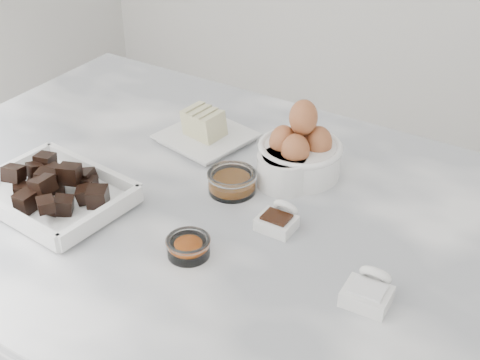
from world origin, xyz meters
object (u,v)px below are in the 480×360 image
(egg_bowl, at_px, (300,150))
(salt_spoon, at_px, (369,290))
(chocolate_dish, at_px, (54,189))
(honey_bowl, at_px, (232,181))
(sugar_ramekin, at_px, (284,169))
(butter_plate, at_px, (205,131))
(vanilla_spoon, at_px, (279,219))
(zest_bowl, at_px, (188,246))

(egg_bowl, xyz_separation_m, salt_spoon, (0.23, -0.24, -0.03))
(chocolate_dish, relative_size, honey_bowl, 3.00)
(sugar_ramekin, bearing_deg, butter_plate, 165.26)
(chocolate_dish, distance_m, salt_spoon, 0.53)
(honey_bowl, bearing_deg, vanilla_spoon, -21.64)
(butter_plate, relative_size, egg_bowl, 1.19)
(egg_bowl, bearing_deg, butter_plate, 178.04)
(honey_bowl, bearing_deg, chocolate_dish, -141.23)
(chocolate_dish, bearing_deg, sugar_ramekin, 40.41)
(butter_plate, relative_size, vanilla_spoon, 2.52)
(butter_plate, height_order, sugar_ramekin, butter_plate)
(sugar_ramekin, relative_size, honey_bowl, 1.10)
(butter_plate, height_order, honey_bowl, butter_plate)
(zest_bowl, bearing_deg, salt_spoon, 11.07)
(egg_bowl, bearing_deg, vanilla_spoon, -73.41)
(zest_bowl, xyz_separation_m, vanilla_spoon, (0.08, 0.13, -0.00))
(zest_bowl, distance_m, salt_spoon, 0.27)
(salt_spoon, bearing_deg, chocolate_dish, -173.76)
(sugar_ramekin, distance_m, vanilla_spoon, 0.12)
(chocolate_dish, height_order, salt_spoon, chocolate_dish)
(honey_bowl, bearing_deg, butter_plate, 139.22)
(zest_bowl, bearing_deg, vanilla_spoon, 58.99)
(egg_bowl, distance_m, vanilla_spoon, 0.17)
(sugar_ramekin, relative_size, zest_bowl, 1.40)
(zest_bowl, relative_size, vanilla_spoon, 0.96)
(honey_bowl, relative_size, salt_spoon, 1.07)
(butter_plate, xyz_separation_m, salt_spoon, (0.44, -0.24, -0.01))
(chocolate_dish, bearing_deg, vanilla_spoon, 21.72)
(honey_bowl, xyz_separation_m, zest_bowl, (0.04, -0.18, -0.00))
(chocolate_dish, bearing_deg, honey_bowl, 38.77)
(butter_plate, height_order, vanilla_spoon, butter_plate)
(zest_bowl, relative_size, salt_spoon, 0.85)
(sugar_ramekin, xyz_separation_m, egg_bowl, (0.01, 0.05, 0.02))
(chocolate_dish, xyz_separation_m, egg_bowl, (0.30, 0.29, 0.02))
(sugar_ramekin, height_order, honey_bowl, sugar_ramekin)
(butter_plate, distance_m, vanilla_spoon, 0.30)
(vanilla_spoon, bearing_deg, butter_plate, 147.03)
(chocolate_dish, bearing_deg, butter_plate, 73.13)
(salt_spoon, bearing_deg, vanilla_spoon, 156.64)
(sugar_ramekin, distance_m, zest_bowl, 0.24)
(butter_plate, relative_size, salt_spoon, 2.23)
(butter_plate, distance_m, egg_bowl, 0.21)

